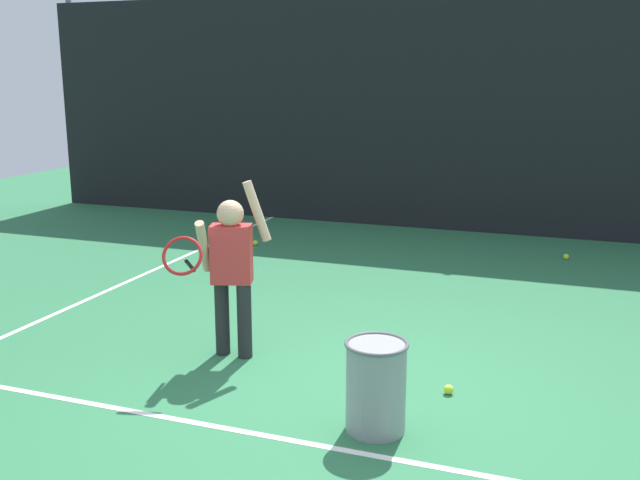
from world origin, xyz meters
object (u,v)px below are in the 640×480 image
object	(u,v)px
tennis_ball_4	(255,243)
tennis_ball_5	(449,390)
tennis_ball_2	(566,257)
tennis_player	(230,264)
ball_hopper	(376,385)

from	to	relation	value
tennis_ball_4	tennis_ball_5	size ratio (longest dim) A/B	1.00
tennis_ball_2	tennis_ball_4	distance (m)	3.75
tennis_player	tennis_ball_2	bearing A→B (deg)	42.81
ball_hopper	tennis_ball_2	world-z (taller)	ball_hopper
tennis_player	tennis_ball_4	distance (m)	3.74
tennis_ball_5	tennis_player	bearing A→B (deg)	176.34
ball_hopper	tennis_ball_4	bearing A→B (deg)	123.48
ball_hopper	tennis_ball_2	size ratio (longest dim) A/B	8.52
tennis_ball_4	tennis_ball_2	bearing A→B (deg)	9.27
tennis_player	ball_hopper	size ratio (longest dim) A/B	2.40
ball_hopper	tennis_ball_2	bearing A→B (deg)	78.67
tennis_ball_2	tennis_ball_4	size ratio (longest dim) A/B	1.00
tennis_ball_4	tennis_ball_5	bearing A→B (deg)	-48.74
tennis_player	tennis_ball_5	bearing A→B (deg)	-20.96
tennis_ball_2	tennis_ball_5	world-z (taller)	same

